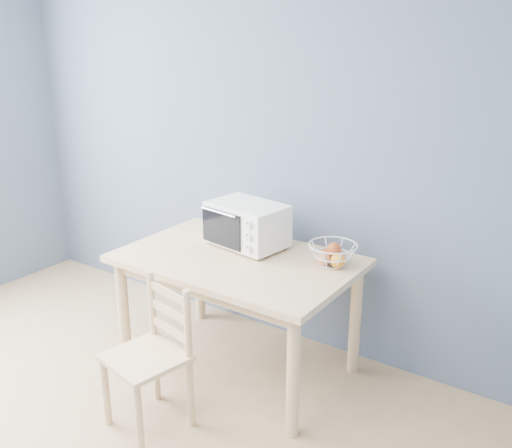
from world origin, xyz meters
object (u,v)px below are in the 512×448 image
Objects in this scene: toaster_oven at (245,223)px; dining_chair at (152,358)px; fruit_basket at (332,254)px; dining_table at (238,273)px.

dining_chair is (0.02, -0.88, -0.50)m from toaster_oven.
fruit_basket is at bearing 10.33° from toaster_oven.
dining_table is 4.78× the size of fruit_basket.
dining_chair is at bearing -122.75° from fruit_basket.
toaster_oven reaches higher than dining_chair.
toaster_oven is 0.64× the size of dining_chair.
toaster_oven reaches higher than dining_table.
toaster_oven is 1.01m from dining_chair.
fruit_basket is at bearing 21.46° from dining_table.
dining_table is 0.59m from fruit_basket.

